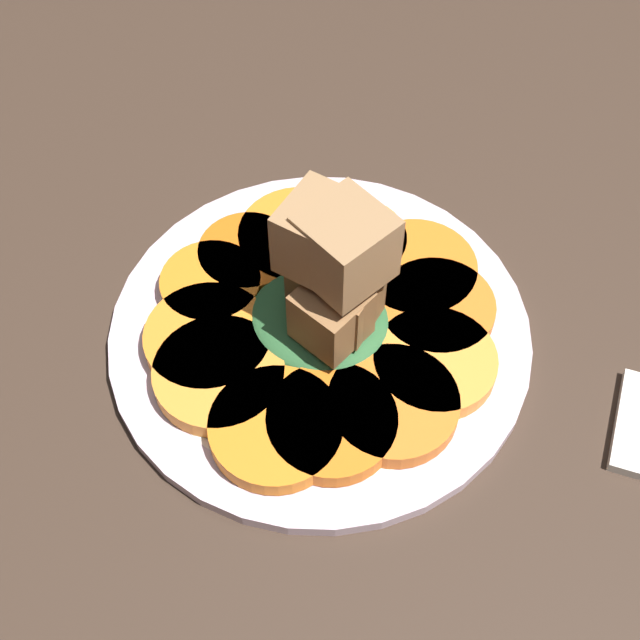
% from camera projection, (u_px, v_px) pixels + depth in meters
% --- Properties ---
extents(table_slab, '(1.20, 1.20, 0.02)m').
position_uv_depth(table_slab, '(320.00, 345.00, 0.62)').
color(table_slab, '#38281E').
rests_on(table_slab, ground).
extents(plate, '(0.29, 0.29, 0.01)m').
position_uv_depth(plate, '(320.00, 333.00, 0.61)').
color(plate, silver).
rests_on(plate, table_slab).
extents(carrot_slice_0, '(0.08, 0.08, 0.01)m').
position_uv_depth(carrot_slice_0, '(332.00, 422.00, 0.56)').
color(carrot_slice_0, orange).
rests_on(carrot_slice_0, plate).
extents(carrot_slice_1, '(0.08, 0.08, 0.01)m').
position_uv_depth(carrot_slice_1, '(393.00, 404.00, 0.56)').
color(carrot_slice_1, orange).
rests_on(carrot_slice_1, plate).
extents(carrot_slice_2, '(0.08, 0.08, 0.01)m').
position_uv_depth(carrot_slice_2, '(435.00, 363.00, 0.58)').
color(carrot_slice_2, orange).
rests_on(carrot_slice_2, plate).
extents(carrot_slice_3, '(0.08, 0.08, 0.01)m').
position_uv_depth(carrot_slice_3, '(436.00, 309.00, 0.61)').
color(carrot_slice_3, orange).
rests_on(carrot_slice_3, plate).
extents(carrot_slice_4, '(0.08, 0.08, 0.01)m').
position_uv_depth(carrot_slice_4, '(416.00, 270.00, 0.63)').
color(carrot_slice_4, orange).
rests_on(carrot_slice_4, plate).
extents(carrot_slice_5, '(0.08, 0.08, 0.01)m').
position_uv_depth(carrot_slice_5, '(352.00, 242.00, 0.64)').
color(carrot_slice_5, orange).
rests_on(carrot_slice_5, plate).
extents(carrot_slice_6, '(0.09, 0.09, 0.01)m').
position_uv_depth(carrot_slice_6, '(300.00, 238.00, 0.64)').
color(carrot_slice_6, orange).
rests_on(carrot_slice_6, plate).
extents(carrot_slice_7, '(0.07, 0.07, 0.01)m').
position_uv_depth(carrot_slice_7, '(247.00, 255.00, 0.63)').
color(carrot_slice_7, '#D55F13').
rests_on(carrot_slice_7, plate).
extents(carrot_slice_8, '(0.07, 0.07, 0.01)m').
position_uv_depth(carrot_slice_8, '(211.00, 285.00, 0.62)').
color(carrot_slice_8, orange).
rests_on(carrot_slice_8, plate).
extents(carrot_slice_9, '(0.09, 0.09, 0.01)m').
position_uv_depth(carrot_slice_9, '(208.00, 339.00, 0.59)').
color(carrot_slice_9, orange).
rests_on(carrot_slice_9, plate).
extents(carrot_slice_10, '(0.09, 0.09, 0.01)m').
position_uv_depth(carrot_slice_10, '(219.00, 375.00, 0.58)').
color(carrot_slice_10, orange).
rests_on(carrot_slice_10, plate).
extents(carrot_slice_11, '(0.08, 0.08, 0.01)m').
position_uv_depth(carrot_slice_11, '(277.00, 429.00, 0.55)').
color(carrot_slice_11, orange).
rests_on(carrot_slice_11, plate).
extents(center_pile, '(0.10, 0.09, 0.12)m').
position_uv_depth(center_pile, '(330.00, 287.00, 0.56)').
color(center_pile, '#2D6033').
rests_on(center_pile, plate).
extents(fork, '(0.19, 0.06, 0.00)m').
position_uv_depth(fork, '(361.00, 273.00, 0.63)').
color(fork, silver).
rests_on(fork, plate).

